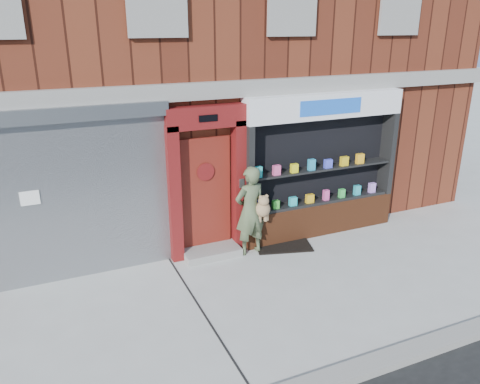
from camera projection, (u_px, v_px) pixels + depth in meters
ground at (288, 290)px, 7.96m from camera, size 80.00×80.00×0.00m
curb at (369, 366)px, 6.08m from camera, size 60.00×0.30×0.12m
building at (176, 35)px, 11.77m from camera, size 12.00×8.16×8.00m
shutter_bay at (80, 184)px, 7.90m from camera, size 3.10×0.30×3.04m
red_door_bay at (207, 183)px, 8.78m from camera, size 1.52×0.58×2.90m
pharmacy_bay at (321, 172)px, 9.72m from camera, size 3.50×0.41×3.00m
woman at (251, 211)px, 8.97m from camera, size 0.74×0.51×1.78m
doormat at (283, 244)px, 9.57m from camera, size 1.27×1.04×0.03m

